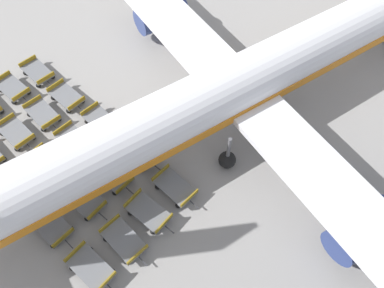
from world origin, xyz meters
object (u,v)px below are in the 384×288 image
object	(u,v)px
baggage_dolly_row_mid_a_col_d	(84,200)
baggage_dolly_row_far_col_a	(38,72)
baggage_dolly_row_near_col_c	(15,189)
baggage_dolly_row_mid_a_col_e	(124,240)
baggage_dolly_row_mid_b_col_b	(43,114)
baggage_dolly_row_far_col_b	(67,97)
baggage_dolly_row_mid_b_col_a	(13,88)
baggage_dolly_row_mid_b_col_d	(112,175)
baggage_dolly_row_far_col_c	(101,121)
baggage_dolly_row_mid_a_col_c	(48,164)
baggage_dolly_row_near_col_e	(91,268)
baggage_dolly_row_mid_b_col_e	(149,212)
airplane	(253,78)
baggage_dolly_row_mid_b_col_c	(75,141)
baggage_dolly_row_near_col_d	(51,225)
baggage_dolly_row_mid_a_col_b	(16,133)
baggage_dolly_row_far_col_d	(138,153)
baggage_dolly_row_far_col_e	(175,187)

from	to	relation	value
baggage_dolly_row_mid_a_col_d	baggage_dolly_row_far_col_a	distance (m)	11.61
baggage_dolly_row_near_col_c	baggage_dolly_row_mid_a_col_e	world-z (taller)	same
baggage_dolly_row_mid_b_col_b	baggage_dolly_row_far_col_b	bearing A→B (deg)	100.14
baggage_dolly_row_mid_b_col_a	baggage_dolly_row_mid_b_col_d	xyz separation A→B (m)	(10.62, 1.76, 0.00)
baggage_dolly_row_mid_b_col_a	baggage_dolly_row_mid_b_col_b	bearing A→B (deg)	9.76
baggage_dolly_row_far_col_c	baggage_dolly_row_mid_a_col_c	bearing A→B (deg)	-79.92
baggage_dolly_row_mid_a_col_c	baggage_dolly_row_far_col_a	bearing A→B (deg)	158.14
baggage_dolly_row_near_col_c	baggage_dolly_row_mid_b_col_d	world-z (taller)	same
baggage_dolly_row_near_col_e	baggage_dolly_row_mid_b_col_e	world-z (taller)	same
baggage_dolly_row_near_col_c	baggage_dolly_row_far_col_a	distance (m)	9.72
airplane	baggage_dolly_row_mid_b_col_d	world-z (taller)	airplane
baggage_dolly_row_mid_a_col_d	baggage_dolly_row_mid_b_col_a	bearing A→B (deg)	177.70
baggage_dolly_row_mid_a_col_c	baggage_dolly_row_mid_b_col_d	xyz separation A→B (m)	(3.23, 2.72, 0.00)
baggage_dolly_row_mid_b_col_c	baggage_dolly_row_far_col_c	xyz separation A→B (m)	(-0.30, 2.21, 0.00)
baggage_dolly_row_near_col_d	baggage_dolly_row_mid_b_col_b	world-z (taller)	same
baggage_dolly_row_mid_a_col_d	baggage_dolly_row_mid_a_col_b	bearing A→B (deg)	-171.56
baggage_dolly_row_near_col_d	baggage_dolly_row_mid_b_col_e	world-z (taller)	same
baggage_dolly_row_mid_b_col_b	baggage_dolly_row_far_col_b	distance (m)	2.08
baggage_dolly_row_near_col_c	baggage_dolly_row_mid_b_col_b	xyz separation A→B (m)	(-4.17, 3.90, 0.00)
baggage_dolly_row_near_col_d	baggage_dolly_row_mid_b_col_d	size ratio (longest dim) A/B	1.00
baggage_dolly_row_mid_b_col_d	baggage_dolly_row_far_col_c	distance (m)	4.35
baggage_dolly_row_near_col_c	baggage_dolly_row_near_col_d	distance (m)	3.53
baggage_dolly_row_mid_b_col_a	baggage_dolly_row_far_col_d	bearing A→B (deg)	20.99
baggage_dolly_row_mid_a_col_b	baggage_dolly_row_far_col_c	distance (m)	5.63
baggage_dolly_row_mid_a_col_e	baggage_dolly_row_mid_b_col_d	xyz separation A→B (m)	(-3.93, 1.71, 0.00)
baggage_dolly_row_mid_a_col_c	baggage_dolly_row_mid_b_col_c	world-z (taller)	same
baggage_dolly_row_mid_b_col_a	baggage_dolly_row_mid_b_col_e	world-z (taller)	same
baggage_dolly_row_mid_b_col_e	baggage_dolly_row_far_col_d	bearing A→B (deg)	153.52
baggage_dolly_row_far_col_d	baggage_dolly_row_mid_b_col_d	bearing A→B (deg)	-81.70
baggage_dolly_row_far_col_e	baggage_dolly_row_mid_a_col_d	bearing A→B (deg)	-120.17
baggage_dolly_row_mid_b_col_b	baggage_dolly_row_far_col_d	bearing A→B (deg)	26.32
baggage_dolly_row_far_col_d	baggage_dolly_row_far_col_e	world-z (taller)	same
baggage_dolly_row_mid_a_col_d	baggage_dolly_row_far_col_c	distance (m)	5.85
baggage_dolly_row_mid_b_col_e	baggage_dolly_row_near_col_d	bearing A→B (deg)	-120.99
baggage_dolly_row_far_col_e	baggage_dolly_row_far_col_c	bearing A→B (deg)	-173.31
baggage_dolly_row_near_col_d	baggage_dolly_row_far_col_e	size ratio (longest dim) A/B	1.00
baggage_dolly_row_mid_a_col_c	baggage_dolly_row_mid_b_col_a	bearing A→B (deg)	172.56
baggage_dolly_row_near_col_c	baggage_dolly_row_mid_b_col_e	size ratio (longest dim) A/B	1.00
baggage_dolly_row_mid_b_col_b	baggage_dolly_row_mid_b_col_c	xyz separation A→B (m)	(3.37, 0.62, 0.00)
baggage_dolly_row_mid_b_col_c	baggage_dolly_row_far_col_e	bearing A→B (deg)	24.07
baggage_dolly_row_mid_a_col_b	baggage_dolly_row_mid_b_col_e	xyz separation A→B (m)	(10.16, 3.57, 0.00)
baggage_dolly_row_near_col_d	baggage_dolly_row_mid_a_col_e	world-z (taller)	same
baggage_dolly_row_mid_a_col_b	baggage_dolly_row_mid_a_col_e	xyz separation A→B (m)	(10.66, 1.54, 0.00)
baggage_dolly_row_mid_b_col_a	baggage_dolly_row_far_col_a	distance (m)	2.16
baggage_dolly_row_far_col_e	baggage_dolly_row_far_col_d	bearing A→B (deg)	-174.67
baggage_dolly_row_near_col_d	baggage_dolly_row_mid_b_col_d	world-z (taller)	same
baggage_dolly_row_mid_a_col_d	baggage_dolly_row_mid_b_col_c	xyz separation A→B (m)	(-4.07, 1.67, 0.00)
airplane	baggage_dolly_row_mid_a_col_e	bearing A→B (deg)	-78.23
baggage_dolly_row_mid_b_col_d	baggage_dolly_row_mid_b_col_e	bearing A→B (deg)	5.40
baggage_dolly_row_near_col_d	baggage_dolly_row_mid_b_col_e	xyz separation A→B (m)	(2.86, 4.77, 0.00)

